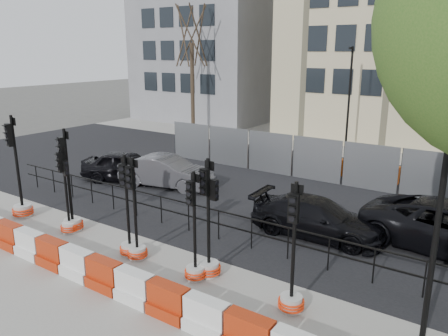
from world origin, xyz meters
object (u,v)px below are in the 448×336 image
Objects in this scene: traffic_signal_h at (292,286)px; car_a at (127,166)px; traffic_signal_d at (129,232)px; lamp_post_near at (442,193)px; traffic_signal_a at (21,197)px; car_c at (317,218)px.

traffic_signal_h reaches higher than car_a.
lamp_post_near is at bearing -14.96° from traffic_signal_d.
traffic_signal_d is at bearing -155.38° from car_a.
traffic_signal_a is (-13.27, -0.61, -2.46)m from lamp_post_near.
traffic_signal_d is 7.67m from car_a.
traffic_signal_a is 10.36m from car_c.
car_a is (-13.42, 4.66, -2.53)m from lamp_post_near.
traffic_signal_h is 11.90m from car_a.
traffic_signal_h is at bearing 13.95° from traffic_signal_a.
car_c is (-1.16, 4.28, -0.02)m from traffic_signal_h.
car_a is (-0.15, 5.27, -0.07)m from traffic_signal_a.
traffic_signal_a reaches higher than car_c.
traffic_signal_h is (10.55, 0.07, -0.12)m from traffic_signal_a.
traffic_signal_h is at bearing -168.82° from lamp_post_near.
car_a reaches higher than car_c.
car_c is at bearing 100.38° from traffic_signal_h.
traffic_signal_d is (-7.84, -0.60, -2.50)m from lamp_post_near.
car_a is 9.59m from car_c.
car_c is at bearing 38.39° from traffic_signal_a.
lamp_post_near is at bearing 6.44° from traffic_signal_h.
traffic_signal_a is 5.43m from traffic_signal_d.
lamp_post_near is at bearing -131.22° from car_a.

